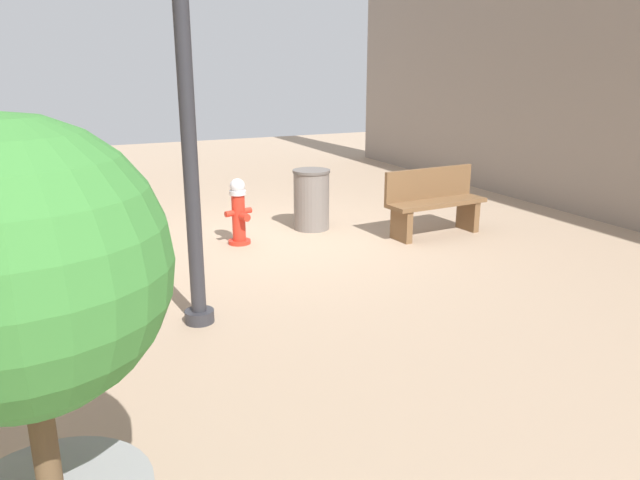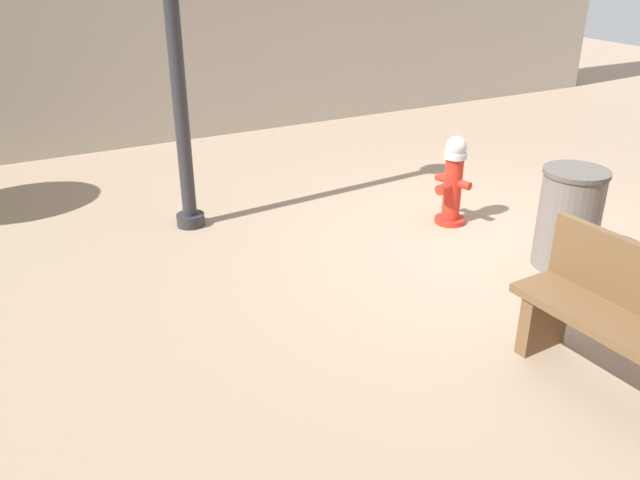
{
  "view_description": "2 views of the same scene",
  "coord_description": "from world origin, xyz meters",
  "px_view_note": "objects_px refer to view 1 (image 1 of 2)",
  "views": [
    {
      "loc": [
        3.1,
        7.67,
        2.39
      ],
      "look_at": [
        0.16,
        1.44,
        0.37
      ],
      "focal_mm": 33.92,
      "sensor_mm": 36.0,
      "label": 1
    },
    {
      "loc": [
        -4.16,
        4.02,
        2.69
      ],
      "look_at": [
        0.3,
        1.67,
        0.33
      ],
      "focal_mm": 36.9,
      "sensor_mm": 36.0,
      "label": 2
    }
  ],
  "objects_px": {
    "bench_near": "(434,201)",
    "planter_tree": "(27,328)",
    "street_lamp": "(184,52)",
    "fire_hydrant": "(239,211)",
    "trash_bin": "(311,199)"
  },
  "relations": [
    {
      "from": "bench_near",
      "to": "trash_bin",
      "type": "relative_size",
      "value": 1.73
    },
    {
      "from": "bench_near",
      "to": "trash_bin",
      "type": "bearing_deg",
      "value": -34.65
    },
    {
      "from": "bench_near",
      "to": "street_lamp",
      "type": "distance_m",
      "value": 4.65
    },
    {
      "from": "planter_tree",
      "to": "street_lamp",
      "type": "xyz_separation_m",
      "value": [
        -1.35,
        -2.79,
        1.13
      ]
    },
    {
      "from": "fire_hydrant",
      "to": "planter_tree",
      "type": "distance_m",
      "value": 5.81
    },
    {
      "from": "planter_tree",
      "to": "street_lamp",
      "type": "height_order",
      "value": "street_lamp"
    },
    {
      "from": "planter_tree",
      "to": "bench_near",
      "type": "bearing_deg",
      "value": -139.66
    },
    {
      "from": "fire_hydrant",
      "to": "trash_bin",
      "type": "xyz_separation_m",
      "value": [
        -1.22,
        -0.29,
        -0.01
      ]
    },
    {
      "from": "street_lamp",
      "to": "trash_bin",
      "type": "xyz_separation_m",
      "value": [
        -2.39,
        -2.66,
        -2.04
      ]
    },
    {
      "from": "bench_near",
      "to": "trash_bin",
      "type": "height_order",
      "value": "bench_near"
    },
    {
      "from": "bench_near",
      "to": "planter_tree",
      "type": "bearing_deg",
      "value": 40.34
    },
    {
      "from": "planter_tree",
      "to": "street_lamp",
      "type": "bearing_deg",
      "value": -115.88
    },
    {
      "from": "fire_hydrant",
      "to": "trash_bin",
      "type": "distance_m",
      "value": 1.26
    },
    {
      "from": "street_lamp",
      "to": "bench_near",
      "type": "bearing_deg",
      "value": -157.01
    },
    {
      "from": "bench_near",
      "to": "street_lamp",
      "type": "bearing_deg",
      "value": 22.99
    }
  ]
}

